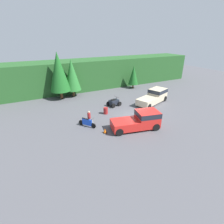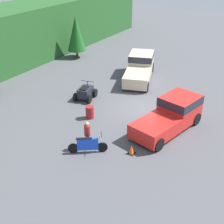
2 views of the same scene
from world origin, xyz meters
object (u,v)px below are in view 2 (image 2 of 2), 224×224
pickup_truck_second (140,66)px  dirt_bike (88,145)px  pickup_truck_red (172,114)px  traffic_cone (131,150)px  quad_atv (85,93)px  steel_barrel (90,112)px  rider_person (87,134)px

pickup_truck_second → dirt_bike: bearing=173.1°
dirt_bike → pickup_truck_second: bearing=67.4°
pickup_truck_red → traffic_cone: (-3.92, 0.82, -0.79)m
dirt_bike → quad_atv: size_ratio=0.92×
steel_barrel → dirt_bike: bearing=-146.4°
pickup_truck_red → steel_barrel: 5.62m
dirt_bike → rider_person: bearing=90.4°
rider_person → traffic_cone: rider_person is taller
dirt_bike → traffic_cone: 2.55m
pickup_truck_red → traffic_cone: pickup_truck_red is taller
pickup_truck_red → steel_barrel: size_ratio=6.39×
pickup_truck_red → steel_barrel: bearing=120.2°
traffic_cone → pickup_truck_second: bearing=24.9°
pickup_truck_red → dirt_bike: pickup_truck_red is taller
rider_person → steel_barrel: 3.68m
dirt_bike → rider_person: rider_person is taller
quad_atv → traffic_cone: quad_atv is taller
steel_barrel → quad_atv: bearing=41.6°
pickup_truck_red → dirt_bike: 5.99m
pickup_truck_second → rider_person: (-11.61, -2.51, -0.08)m
quad_atv → steel_barrel: size_ratio=2.40×
pickup_truck_red → pickup_truck_second: (6.85, 5.82, 0.00)m
pickup_truck_red → dirt_bike: size_ratio=2.90×
pickup_truck_red → traffic_cone: size_ratio=10.22×
pickup_truck_red → rider_person: size_ratio=3.19×
quad_atv → pickup_truck_second: bearing=-27.1°
pickup_truck_second → dirt_bike: size_ratio=3.17×
dirt_bike → steel_barrel: bearing=88.0°
rider_person → pickup_truck_red: bearing=6.6°
quad_atv → traffic_cone: size_ratio=3.83×
pickup_truck_second → quad_atv: bearing=145.9°
pickup_truck_second → dirt_bike: pickup_truck_second is taller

